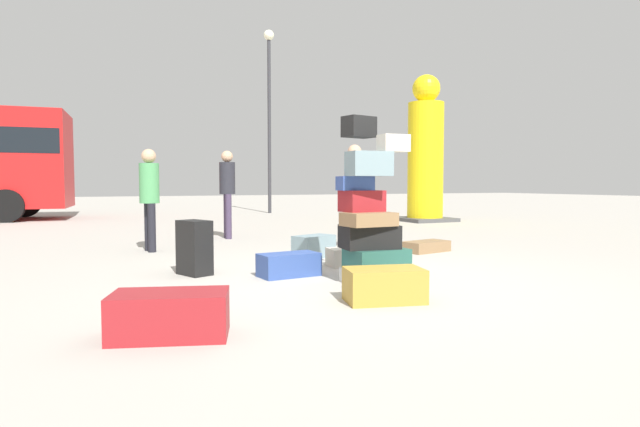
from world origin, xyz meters
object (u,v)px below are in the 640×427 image
(suitcase_navy_right_side, at_px, (289,265))
(person_tourist_with_camera, at_px, (149,191))
(suitcase_black_left_side, at_px, (194,248))
(suitcase_brown_white_trunk, at_px, (426,246))
(suitcase_maroon_foreground_near, at_px, (170,315))
(person_passerby_in_red, at_px, (227,186))
(suitcase_tower, at_px, (370,221))
(suitcase_slate_behind_tower, at_px, (314,246))
(suitcase_cream_upright_blue, at_px, (351,257))
(lamp_post, at_px, (269,95))
(yellow_dummy_statue, at_px, (425,157))
(suitcase_tan_foreground_far, at_px, (384,285))
(person_bearded_onlooker, at_px, (354,187))

(suitcase_navy_right_side, relative_size, person_tourist_with_camera, 0.42)
(suitcase_black_left_side, distance_m, suitcase_brown_white_trunk, 3.71)
(suitcase_brown_white_trunk, relative_size, person_tourist_with_camera, 0.46)
(suitcase_maroon_foreground_near, distance_m, person_passerby_in_red, 6.56)
(suitcase_tower, height_order, person_tourist_with_camera, suitcase_tower)
(suitcase_tower, distance_m, suitcase_black_left_side, 2.08)
(suitcase_tower, xyz_separation_m, suitcase_slate_behind_tower, (0.20, 1.98, -0.50))
(suitcase_black_left_side, height_order, suitcase_brown_white_trunk, suitcase_black_left_side)
(suitcase_black_left_side, relative_size, suitcase_navy_right_side, 0.94)
(suitcase_navy_right_side, xyz_separation_m, suitcase_cream_upright_blue, (1.00, 0.38, -0.02))
(suitcase_navy_right_side, relative_size, person_passerby_in_red, 0.40)
(person_passerby_in_red, height_order, lamp_post, lamp_post)
(suitcase_maroon_foreground_near, xyz_separation_m, yellow_dummy_statue, (8.14, 8.47, 1.65))
(suitcase_tower, distance_m, suitcase_tan_foreground_far, 1.04)
(suitcase_tan_foreground_far, distance_m, suitcase_black_left_side, 2.46)
(person_bearded_onlooker, bearing_deg, person_passerby_in_red, -147.46)
(suitcase_navy_right_side, distance_m, person_tourist_with_camera, 3.26)
(suitcase_black_left_side, relative_size, person_tourist_with_camera, 0.40)
(person_tourist_with_camera, relative_size, person_passerby_in_red, 0.94)
(suitcase_cream_upright_blue, distance_m, yellow_dummy_statue, 8.50)
(suitcase_cream_upright_blue, relative_size, yellow_dummy_statue, 0.14)
(suitcase_brown_white_trunk, height_order, person_bearded_onlooker, person_bearded_onlooker)
(suitcase_maroon_foreground_near, distance_m, suitcase_navy_right_side, 2.46)
(person_passerby_in_red, xyz_separation_m, lamp_post, (3.48, 7.86, 3.17))
(lamp_post, bearing_deg, person_bearded_onlooker, -101.04)
(suitcase_black_left_side, relative_size, suitcase_slate_behind_tower, 1.09)
(person_tourist_with_camera, bearing_deg, suitcase_slate_behind_tower, 43.94)
(person_bearded_onlooker, xyz_separation_m, lamp_post, (2.01, 10.29, 3.17))
(person_bearded_onlooker, bearing_deg, suitcase_tower, -23.15)
(suitcase_cream_upright_blue, xyz_separation_m, person_bearded_onlooker, (0.84, 1.51, 0.89))
(suitcase_slate_behind_tower, distance_m, person_passerby_in_red, 3.21)
(suitcase_slate_behind_tower, distance_m, yellow_dummy_statue, 7.97)
(suitcase_tan_foreground_far, bearing_deg, suitcase_brown_white_trunk, 61.67)
(suitcase_tan_foreground_far, bearing_deg, yellow_dummy_statue, 65.76)
(person_bearded_onlooker, xyz_separation_m, person_tourist_with_camera, (-3.05, 1.03, -0.06))
(person_bearded_onlooker, bearing_deg, lamp_post, 170.22)
(suitcase_maroon_foreground_near, height_order, person_bearded_onlooker, person_bearded_onlooker)
(suitcase_cream_upright_blue, bearing_deg, person_passerby_in_red, 104.61)
(suitcase_tower, distance_m, yellow_dummy_statue, 9.45)
(suitcase_black_left_side, distance_m, suitcase_cream_upright_blue, 1.98)
(suitcase_tan_foreground_far, xyz_separation_m, suitcase_maroon_foreground_near, (-1.91, -0.33, 0.01))
(suitcase_tan_foreground_far, distance_m, suitcase_cream_upright_blue, 2.05)
(suitcase_black_left_side, xyz_separation_m, person_bearded_onlooker, (2.81, 1.36, 0.69))
(person_bearded_onlooker, distance_m, lamp_post, 10.95)
(suitcase_brown_white_trunk, bearing_deg, person_tourist_with_camera, 142.66)
(suitcase_tan_foreground_far, height_order, yellow_dummy_statue, yellow_dummy_statue)
(person_bearded_onlooker, xyz_separation_m, yellow_dummy_statue, (4.72, 4.70, 0.81))
(person_passerby_in_red, relative_size, lamp_post, 0.26)
(lamp_post, bearing_deg, suitcase_black_left_side, -112.47)
(suitcase_tower, height_order, yellow_dummy_statue, yellow_dummy_statue)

